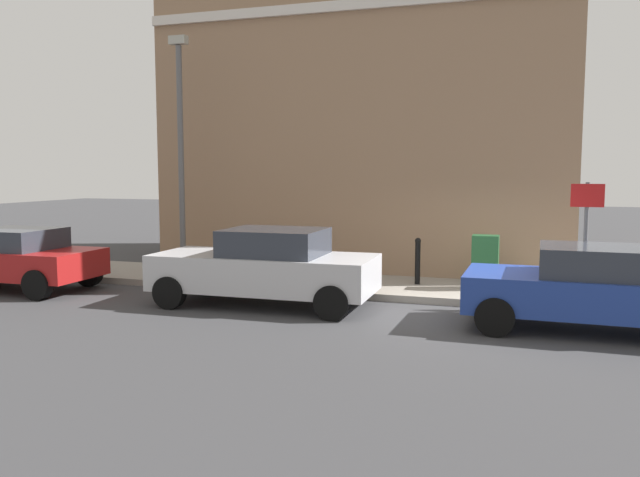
# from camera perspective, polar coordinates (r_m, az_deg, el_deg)

# --- Properties ---
(ground) EXTENTS (80.00, 80.00, 0.00)m
(ground) POSITION_cam_1_polar(r_m,az_deg,el_deg) (12.17, 13.27, -6.76)
(ground) COLOR #38383A
(sidewalk) EXTENTS (2.42, 30.00, 0.15)m
(sidewalk) POSITION_cam_1_polar(r_m,az_deg,el_deg) (15.70, -8.46, -3.51)
(sidewalk) COLOR gray
(sidewalk) RESTS_ON ground
(corner_building) EXTENTS (6.77, 10.55, 9.96)m
(corner_building) POSITION_cam_1_polar(r_m,az_deg,el_deg) (19.00, 5.27, 13.04)
(corner_building) COLOR #937256
(corner_building) RESTS_ON ground
(car_blue) EXTENTS (1.92, 4.00, 1.43)m
(car_blue) POSITION_cam_1_polar(r_m,az_deg,el_deg) (11.50, 23.07, -4.03)
(car_blue) COLOR navy
(car_blue) RESTS_ON ground
(car_silver) EXTENTS (1.96, 4.40, 1.53)m
(car_silver) POSITION_cam_1_polar(r_m,az_deg,el_deg) (12.68, -4.81, -2.52)
(car_silver) COLOR #B7B7BC
(car_silver) RESTS_ON ground
(car_red) EXTENTS (1.95, 3.96, 1.38)m
(car_red) POSITION_cam_1_polar(r_m,az_deg,el_deg) (15.95, -25.73, -1.56)
(car_red) COLOR maroon
(car_red) RESTS_ON ground
(utility_cabinet) EXTENTS (0.46, 0.61, 1.15)m
(utility_cabinet) POSITION_cam_1_polar(r_m,az_deg,el_deg) (14.11, 14.49, -2.22)
(utility_cabinet) COLOR #1E4C28
(utility_cabinet) RESTS_ON sidewalk
(bollard_near_cabinet) EXTENTS (0.14, 0.14, 1.04)m
(bollard_near_cabinet) POSITION_cam_1_polar(r_m,az_deg,el_deg) (14.37, 8.69, -1.85)
(bollard_near_cabinet) COLOR black
(bollard_near_cabinet) RESTS_ON sidewalk
(bollard_far_kerb) EXTENTS (0.14, 0.14, 1.04)m
(bollard_far_kerb) POSITION_cam_1_polar(r_m,az_deg,el_deg) (13.70, -0.21, -2.17)
(bollard_far_kerb) COLOR black
(bollard_far_kerb) RESTS_ON sidewalk
(street_sign) EXTENTS (0.08, 0.60, 2.30)m
(street_sign) POSITION_cam_1_polar(r_m,az_deg,el_deg) (13.18, 22.63, 1.22)
(street_sign) COLOR #59595B
(street_sign) RESTS_ON sidewalk
(lamppost) EXTENTS (0.20, 0.44, 5.72)m
(lamppost) POSITION_cam_1_polar(r_m,az_deg,el_deg) (16.06, -12.31, 8.20)
(lamppost) COLOR #59595B
(lamppost) RESTS_ON sidewalk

